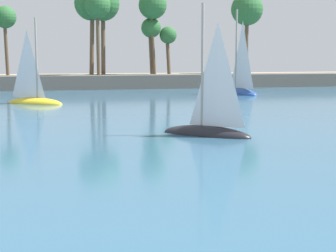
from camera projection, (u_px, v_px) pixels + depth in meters
sea at (50, 96)px, 58.24m from camera, size 220.00×102.07×0.06m
palm_headland at (39, 50)px, 68.32m from camera, size 82.72×6.63×13.11m
sailboat_near_shore at (208, 123)px, 29.30m from camera, size 4.81×4.71×7.51m
sailboat_mid_bay at (238, 86)px, 60.14m from camera, size 3.60×7.12×9.90m
sailboat_toward_headland at (34, 95)px, 48.23m from camera, size 5.51×4.56×8.06m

